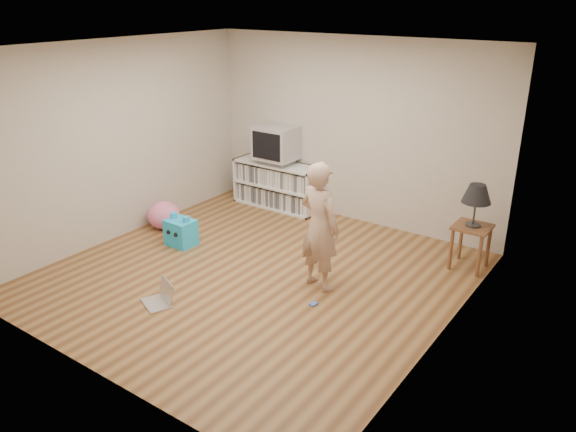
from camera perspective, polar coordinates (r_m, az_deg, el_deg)
The scene contains 13 objects.
ground at distance 6.70m, azimuth -3.35°, elevation -6.01°, with size 4.50×4.50×0.00m, color brown.
walls at distance 6.20m, azimuth -3.61°, elevation 4.68°, with size 4.52×4.52×2.60m.
ceiling at distance 5.95m, azimuth -3.92°, elevation 16.73°, with size 4.50×4.50×0.01m, color white.
media_unit at distance 8.70m, azimuth -1.05°, elevation 3.21°, with size 1.40×0.45×0.70m.
dvd_deck at distance 8.57m, azimuth -1.13°, elevation 5.62°, with size 0.45×0.35×0.07m, color gray.
crt_tv at distance 8.49m, azimuth -1.16°, elevation 7.47°, with size 0.60×0.53×0.50m.
side_table at distance 7.04m, azimuth 18.12°, elevation -1.96°, with size 0.42×0.42×0.55m.
table_lamp at distance 6.85m, azimuth 18.63°, elevation 2.07°, with size 0.34×0.34×0.52m.
person at distance 6.15m, azimuth 3.23°, elevation -1.06°, with size 0.54×0.35×1.47m, color tan.
laptop at distance 6.25m, azimuth -12.76°, elevation -8.06°, with size 0.43×0.39×0.24m.
playing_cards at distance 6.10m, azimuth 2.62°, elevation -8.91°, with size 0.07×0.09×0.02m, color #476EBE.
plush_blue at distance 7.52m, azimuth -10.83°, elevation -1.61°, with size 0.38×0.33×0.43m.
plush_pink at distance 8.11m, azimuth -12.51°, elevation 0.09°, with size 0.45×0.45×0.38m, color pink.
Camera 1 is at (3.73, -4.61, 3.12)m, focal length 35.00 mm.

